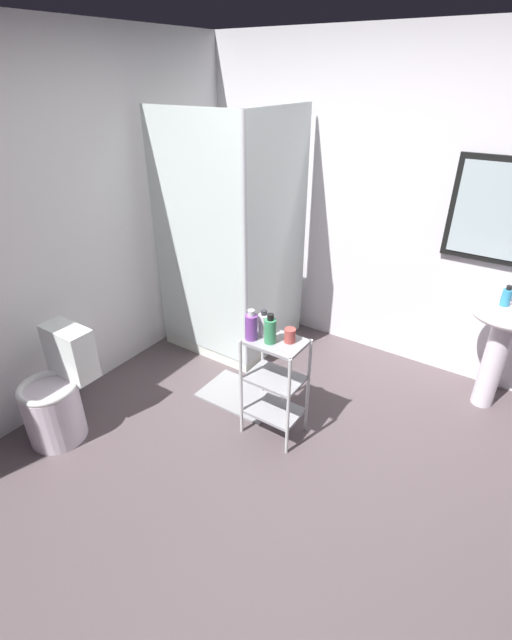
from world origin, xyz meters
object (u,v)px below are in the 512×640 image
(shower_stall, at_px, (236,297))
(lotion_bottle_white, at_px, (264,324))
(body_wash_bottle_green, at_px, (270,330))
(pedestal_sink, at_px, (501,337))
(bath_mat, at_px, (241,395))
(hand_soap_bottle, at_px, (506,297))
(rinse_cup, at_px, (290,335))
(conditioner_bottle_purple, at_px, (251,326))
(storage_cart, at_px, (275,380))
(toilet, at_px, (58,396))

(shower_stall, height_order, lotion_bottle_white, shower_stall)
(body_wash_bottle_green, xyz_separation_m, lotion_bottle_white, (-0.08, 0.06, -0.01))
(pedestal_sink, distance_m, bath_mat, 1.92)
(lotion_bottle_white, bearing_deg, hand_soap_bottle, 43.27)
(hand_soap_bottle, distance_m, rinse_cup, 1.52)
(pedestal_sink, xyz_separation_m, body_wash_bottle_green, (-1.17, -1.18, 0.25))
(body_wash_bottle_green, distance_m, lotion_bottle_white, 0.10)
(lotion_bottle_white, height_order, bath_mat, lotion_bottle_white)
(shower_stall, height_order, conditioner_bottle_purple, shower_stall)
(storage_cart, bearing_deg, bath_mat, 156.78)
(toilet, xyz_separation_m, rinse_cup, (1.27, 0.85, 0.47))
(pedestal_sink, relative_size, storage_cart, 1.09)
(bath_mat, bearing_deg, storage_cart, -23.22)
(pedestal_sink, distance_m, storage_cart, 1.62)
(bath_mat, bearing_deg, body_wash_bottle_green, -28.55)
(shower_stall, relative_size, conditioner_bottle_purple, 9.91)
(body_wash_bottle_green, xyz_separation_m, rinse_cup, (0.10, 0.07, -0.04))
(storage_cart, height_order, conditioner_bottle_purple, conditioner_bottle_purple)
(pedestal_sink, height_order, storage_cart, pedestal_sink)
(pedestal_sink, distance_m, conditioner_bottle_purple, 1.78)
(toilet, bearing_deg, lotion_bottle_white, 37.32)
(toilet, xyz_separation_m, storage_cart, (1.19, 0.81, 0.12))
(lotion_bottle_white, bearing_deg, shower_stall, 135.62)
(shower_stall, bearing_deg, toilet, -100.29)
(rinse_cup, bearing_deg, conditioner_bottle_purple, -154.15)
(rinse_cup, bearing_deg, hand_soap_bottle, 47.38)
(shower_stall, bearing_deg, conditioner_bottle_purple, -48.72)
(shower_stall, xyz_separation_m, rinse_cup, (0.98, -0.76, 0.32))
(storage_cart, xyz_separation_m, body_wash_bottle_green, (-0.02, -0.04, 0.39))
(toilet, bearing_deg, rinse_cup, 33.82)
(pedestal_sink, distance_m, body_wash_bottle_green, 1.67)
(hand_soap_bottle, distance_m, body_wash_bottle_green, 1.64)
(storage_cart, distance_m, hand_soap_bottle, 1.66)
(lotion_bottle_white, bearing_deg, conditioner_bottle_purple, -113.50)
(hand_soap_bottle, xyz_separation_m, bath_mat, (-1.52, -0.98, -0.86))
(body_wash_bottle_green, xyz_separation_m, bath_mat, (-0.39, 0.21, -0.82))
(storage_cart, xyz_separation_m, hand_soap_bottle, (1.11, 1.16, 0.44))
(pedestal_sink, bearing_deg, toilet, -140.16)
(body_wash_bottle_green, bearing_deg, toilet, -146.51)
(shower_stall, bearing_deg, lotion_bottle_white, -44.38)
(storage_cart, bearing_deg, lotion_bottle_white, 169.46)
(hand_soap_bottle, bearing_deg, bath_mat, -147.12)
(bath_mat, bearing_deg, shower_stall, 128.12)
(storage_cart, distance_m, lotion_bottle_white, 0.39)
(toilet, relative_size, bath_mat, 1.27)
(toilet, bearing_deg, body_wash_bottle_green, 33.49)
(shower_stall, height_order, hand_soap_bottle, shower_stall)
(pedestal_sink, height_order, hand_soap_bottle, hand_soap_bottle)
(storage_cart, relative_size, body_wash_bottle_green, 3.75)
(body_wash_bottle_green, bearing_deg, shower_stall, 136.45)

